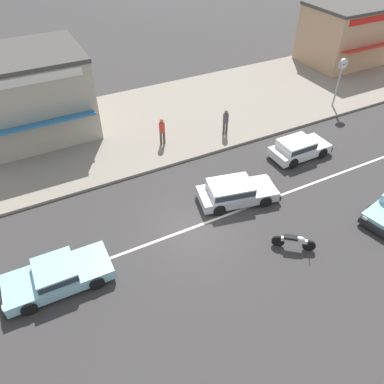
# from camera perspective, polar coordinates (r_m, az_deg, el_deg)

# --- Properties ---
(ground_plane) EXTENTS (160.00, 160.00, 0.00)m
(ground_plane) POSITION_cam_1_polar(r_m,az_deg,el_deg) (17.35, 0.30, -5.39)
(ground_plane) COLOR #383535
(lane_centre_stripe) EXTENTS (50.40, 0.14, 0.01)m
(lane_centre_stripe) POSITION_cam_1_polar(r_m,az_deg,el_deg) (17.35, 0.30, -5.38)
(lane_centre_stripe) COLOR silver
(lane_centre_stripe) RESTS_ON ground
(kerb_strip) EXTENTS (68.00, 10.00, 0.15)m
(kerb_strip) POSITION_cam_1_polar(r_m,az_deg,el_deg) (24.62, -10.43, 9.50)
(kerb_strip) COLOR gray
(kerb_strip) RESTS_ON ground
(hatchback_white_0) EXTENTS (3.55, 1.74, 1.10)m
(hatchback_white_0) POSITION_cam_1_polar(r_m,az_deg,el_deg) (22.27, 15.91, 6.52)
(hatchback_white_0) COLOR white
(hatchback_white_0) RESTS_ON ground
(sedan_pale_blue_1) EXTENTS (4.21, 1.95, 1.06)m
(sedan_pale_blue_1) POSITION_cam_1_polar(r_m,az_deg,el_deg) (15.80, -19.90, -11.82)
(sedan_pale_blue_1) COLOR #93C6D6
(sedan_pale_blue_1) RESTS_ON ground
(hatchback_silver_2) EXTENTS (4.18, 2.44, 1.10)m
(hatchback_silver_2) POSITION_cam_1_polar(r_m,az_deg,el_deg) (18.45, 6.54, 0.13)
(hatchback_silver_2) COLOR #B7BABF
(hatchback_silver_2) RESTS_ON ground
(motorcycle_0) EXTENTS (1.52, 1.24, 0.80)m
(motorcycle_0) POSITION_cam_1_polar(r_m,az_deg,el_deg) (16.77, 15.34, -7.24)
(motorcycle_0) COLOR black
(motorcycle_0) RESTS_ON ground
(street_clock) EXTENTS (0.68, 0.22, 3.31)m
(street_clock) POSITION_cam_1_polar(r_m,az_deg,el_deg) (27.57, 21.82, 16.77)
(street_clock) COLOR #9E9EA3
(street_clock) RESTS_ON kerb_strip
(pedestrian_near_clock) EXTENTS (0.34, 0.34, 1.66)m
(pedestrian_near_clock) POSITION_cam_1_polar(r_m,az_deg,el_deg) (23.10, 5.15, 10.82)
(pedestrian_near_clock) COLOR #4C4238
(pedestrian_near_clock) RESTS_ON kerb_strip
(pedestrian_mid_kerb) EXTENTS (0.34, 0.34, 1.68)m
(pedestrian_mid_kerb) POSITION_cam_1_polar(r_m,az_deg,el_deg) (22.16, -4.60, 9.52)
(pedestrian_mid_kerb) COLOR #4C4238
(pedestrian_mid_kerb) RESTS_ON kerb_strip
(shopfront_corner_warung) EXTENTS (6.76, 6.25, 4.91)m
(shopfront_corner_warung) POSITION_cam_1_polar(r_m,az_deg,el_deg) (24.61, -23.59, 13.46)
(shopfront_corner_warung) COLOR #B2A893
(shopfront_corner_warung) RESTS_ON kerb_strip
(shopfront_mid_block) EXTENTS (6.43, 5.78, 4.60)m
(shopfront_mid_block) POSITION_cam_1_polar(r_m,az_deg,el_deg) (35.96, 22.40, 21.44)
(shopfront_mid_block) COLOR tan
(shopfront_mid_block) RESTS_ON kerb_strip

